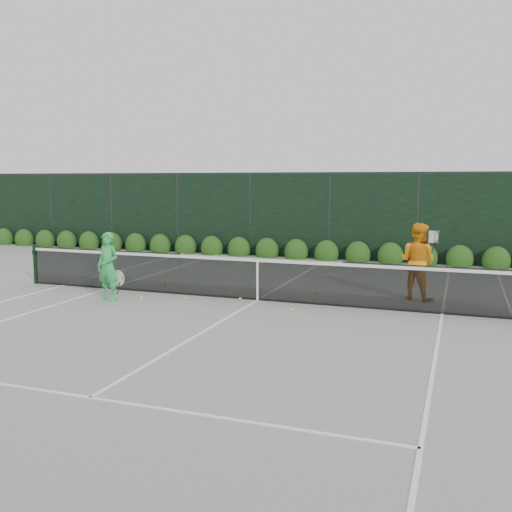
% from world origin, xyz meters
% --- Properties ---
extents(ground, '(80.00, 80.00, 0.00)m').
position_xyz_m(ground, '(0.00, 0.00, 0.00)').
color(ground, gray).
rests_on(ground, ground).
extents(tennis_net, '(12.90, 0.10, 1.07)m').
position_xyz_m(tennis_net, '(-0.02, 0.00, 0.53)').
color(tennis_net, black).
rests_on(tennis_net, ground).
extents(player_woman, '(0.67, 0.47, 1.60)m').
position_xyz_m(player_woman, '(-3.27, -1.18, 0.80)').
color(player_woman, green).
rests_on(player_woman, ground).
extents(player_man, '(1.08, 0.98, 1.81)m').
position_xyz_m(player_man, '(3.48, 1.39, 0.90)').
color(player_man, orange).
rests_on(player_man, ground).
extents(court_lines, '(11.03, 23.83, 0.01)m').
position_xyz_m(court_lines, '(0.00, 0.00, 0.01)').
color(court_lines, white).
rests_on(court_lines, ground).
extents(windscreen_fence, '(32.00, 21.07, 3.06)m').
position_xyz_m(windscreen_fence, '(0.00, -2.71, 1.51)').
color(windscreen_fence, black).
rests_on(windscreen_fence, ground).
extents(hedge_row, '(31.66, 0.65, 0.94)m').
position_xyz_m(hedge_row, '(-0.00, 7.15, 0.23)').
color(hedge_row, '#15390F').
rests_on(hedge_row, ground).
extents(tennis_balls, '(4.10, 2.02, 0.07)m').
position_xyz_m(tennis_balls, '(-0.89, -0.07, 0.03)').
color(tennis_balls, '#D9F737').
rests_on(tennis_balls, ground).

